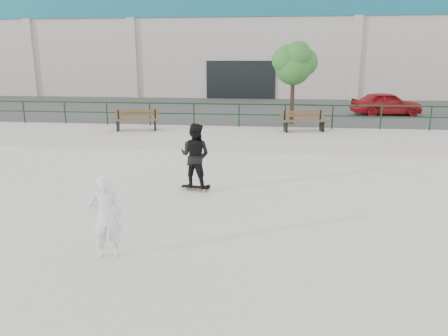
# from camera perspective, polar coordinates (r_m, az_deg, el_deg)

# --- Properties ---
(ground) EXTENTS (120.00, 120.00, 0.00)m
(ground) POSITION_cam_1_polar(r_m,az_deg,el_deg) (9.26, -10.14, -8.18)
(ground) COLOR silver
(ground) RESTS_ON ground
(ledge) EXTENTS (30.00, 3.00, 0.50)m
(ledge) POSITION_cam_1_polar(r_m,az_deg,el_deg) (18.15, -1.56, 4.03)
(ledge) COLOR #AEA79F
(ledge) RESTS_ON ground
(parking_strip) EXTENTS (60.00, 14.00, 0.50)m
(parking_strip) POSITION_cam_1_polar(r_m,az_deg,el_deg) (26.49, 1.12, 7.32)
(parking_strip) COLOR #383838
(parking_strip) RESTS_ON ground
(railing) EXTENTS (28.00, 0.06, 1.03)m
(railing) POSITION_cam_1_polar(r_m,az_deg,el_deg) (19.27, -1.01, 7.63)
(railing) COLOR #143819
(railing) RESTS_ON ledge
(commercial_building) EXTENTS (44.20, 16.33, 8.00)m
(commercial_building) POSITION_cam_1_polar(r_m,az_deg,el_deg) (40.25, 3.21, 15.90)
(commercial_building) COLOR #AEA69C
(commercial_building) RESTS_ON ground
(bench_left) EXTENTS (1.91, 0.90, 0.85)m
(bench_left) POSITION_cam_1_polar(r_m,az_deg,el_deg) (18.69, -11.34, 6.13)
(bench_left) COLOR #533B1C
(bench_left) RESTS_ON ledge
(bench_right) EXTENTS (1.90, 0.90, 0.84)m
(bench_right) POSITION_cam_1_polar(r_m,az_deg,el_deg) (18.38, 10.35, 6.04)
(bench_right) COLOR #533B1C
(bench_right) RESTS_ON ledge
(tree) EXTENTS (2.06, 1.84, 3.67)m
(tree) POSITION_cam_1_polar(r_m,az_deg,el_deg) (20.33, 9.14, 13.48)
(tree) COLOR #3C281E
(tree) RESTS_ON parking_strip
(red_car) EXTENTS (3.77, 2.06, 1.22)m
(red_car) POSITION_cam_1_polar(r_m,az_deg,el_deg) (24.63, 20.43, 7.90)
(red_car) COLOR #A3141B
(red_car) RESTS_ON parking_strip
(skateboard) EXTENTS (0.80, 0.32, 0.09)m
(skateboard) POSITION_cam_1_polar(r_m,az_deg,el_deg) (11.85, -3.72, -2.53)
(skateboard) COLOR black
(skateboard) RESTS_ON ground
(standing_skater) EXTENTS (0.98, 0.85, 1.73)m
(standing_skater) POSITION_cam_1_polar(r_m,az_deg,el_deg) (11.63, -3.79, 1.65)
(standing_skater) COLOR black
(standing_skater) RESTS_ON skateboard
(seated_skater) EXTENTS (0.64, 0.51, 1.54)m
(seated_skater) POSITION_cam_1_polar(r_m,az_deg,el_deg) (8.04, -15.19, -6.15)
(seated_skater) COLOR white
(seated_skater) RESTS_ON ground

